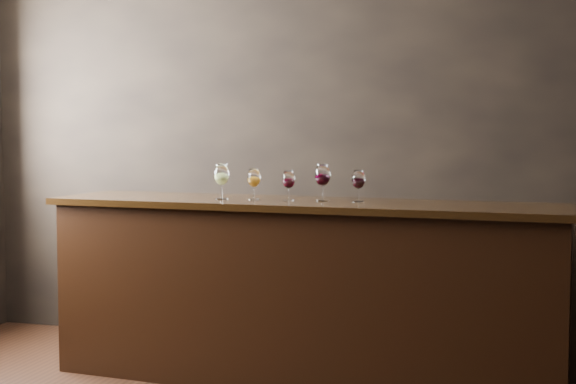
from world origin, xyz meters
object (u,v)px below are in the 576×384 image
(glass_white, at_px, (222,175))
(glass_red_b, at_px, (323,176))
(glass_red_c, at_px, (358,180))
(bar_counter, at_px, (303,296))
(back_bar_shelf, at_px, (380,283))
(glass_amber, at_px, (254,179))
(glass_red_a, at_px, (289,180))

(glass_white, xyz_separation_m, glass_red_b, (0.61, 0.04, 0.00))
(glass_red_c, bearing_deg, glass_red_b, -177.95)
(bar_counter, height_order, back_bar_shelf, bar_counter)
(glass_amber, bearing_deg, glass_red_c, 0.99)
(glass_red_a, height_order, glass_red_b, glass_red_b)
(back_bar_shelf, relative_size, glass_white, 13.07)
(glass_red_a, height_order, glass_red_c, glass_red_c)
(back_bar_shelf, bearing_deg, glass_white, -142.91)
(glass_red_a, xyz_separation_m, glass_red_c, (0.41, 0.04, 0.00))
(glass_red_b, bearing_deg, glass_red_c, 2.05)
(back_bar_shelf, relative_size, glass_amber, 15.06)
(glass_red_a, bearing_deg, glass_white, -178.46)
(back_bar_shelf, height_order, glass_red_a, glass_red_a)
(back_bar_shelf, relative_size, glass_red_b, 12.87)
(bar_counter, distance_m, glass_white, 0.87)
(glass_white, relative_size, glass_red_a, 1.19)
(glass_amber, relative_size, glass_red_b, 0.85)
(bar_counter, relative_size, glass_red_b, 13.72)
(glass_red_a, bearing_deg, glass_amber, 172.35)
(back_bar_shelf, distance_m, glass_red_b, 0.97)
(bar_counter, distance_m, glass_red_c, 0.76)
(bar_counter, height_order, glass_white, glass_white)
(glass_amber, distance_m, glass_red_c, 0.63)
(glass_amber, bearing_deg, glass_red_a, -7.65)
(glass_amber, xyz_separation_m, glass_red_b, (0.42, 0.00, 0.02))
(back_bar_shelf, bearing_deg, glass_red_b, -111.89)
(glass_red_a, bearing_deg, back_bar_shelf, 55.39)
(bar_counter, bearing_deg, glass_amber, -179.33)
(glass_red_c, bearing_deg, glass_white, -176.37)
(glass_amber, bearing_deg, back_bar_shelf, 42.33)
(back_bar_shelf, height_order, glass_amber, glass_amber)
(back_bar_shelf, xyz_separation_m, glass_white, (-0.85, -0.65, 0.73))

